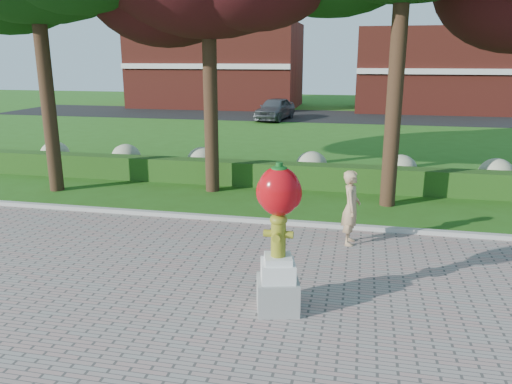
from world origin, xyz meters
TOP-DOWN VIEW (x-y plane):
  - ground at (0.00, 0.00)m, footprint 100.00×100.00m
  - curb at (0.00, 3.00)m, footprint 40.00×0.18m
  - lawn_hedge at (0.00, 7.00)m, footprint 24.00×0.70m
  - hydrangea_row at (0.57, 8.00)m, footprint 20.10×1.10m
  - street at (0.00, 28.00)m, footprint 50.00×8.00m
  - building_left at (-10.00, 34.00)m, footprint 14.00×8.00m
  - building_right at (8.00, 34.00)m, footprint 12.00×8.00m
  - hydrant_sculpture at (1.42, -1.46)m, footprint 0.84×0.84m
  - woman at (2.52, 1.98)m, footprint 0.43×0.64m
  - parked_car at (-3.30, 25.00)m, footprint 2.51×4.69m

SIDE VIEW (x-z plane):
  - ground at x=0.00m, z-range 0.00..0.00m
  - street at x=0.00m, z-range 0.00..0.02m
  - curb at x=0.00m, z-range 0.00..0.15m
  - lawn_hedge at x=0.00m, z-range 0.00..0.80m
  - hydrangea_row at x=0.57m, z-range 0.06..1.04m
  - parked_car at x=-3.30m, z-range 0.02..1.54m
  - woman at x=2.52m, z-range 0.04..1.76m
  - hydrant_sculpture at x=1.42m, z-range 0.12..2.68m
  - building_right at x=8.00m, z-range 0.00..6.40m
  - building_left at x=-10.00m, z-range 0.00..7.00m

